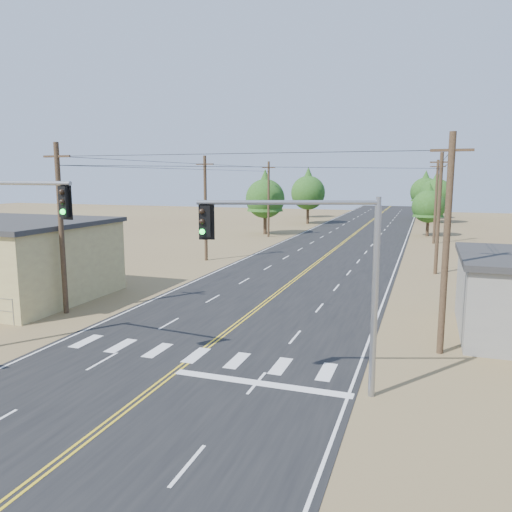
% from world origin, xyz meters
% --- Properties ---
extents(ground, '(220.00, 220.00, 0.00)m').
position_xyz_m(ground, '(0.00, 0.00, 0.00)').
color(ground, olive).
rests_on(ground, ground).
extents(road, '(15.00, 200.00, 0.02)m').
position_xyz_m(road, '(0.00, 30.00, 0.01)').
color(road, black).
rests_on(road, ground).
extents(utility_pole_left_near, '(1.80, 0.30, 10.00)m').
position_xyz_m(utility_pole_left_near, '(-10.50, 12.00, 5.12)').
color(utility_pole_left_near, '#4C3826').
rests_on(utility_pole_left_near, ground).
extents(utility_pole_left_mid, '(1.80, 0.30, 10.00)m').
position_xyz_m(utility_pole_left_mid, '(-10.50, 32.00, 5.12)').
color(utility_pole_left_mid, '#4C3826').
rests_on(utility_pole_left_mid, ground).
extents(utility_pole_left_far, '(1.80, 0.30, 10.00)m').
position_xyz_m(utility_pole_left_far, '(-10.50, 52.00, 5.12)').
color(utility_pole_left_far, '#4C3826').
rests_on(utility_pole_left_far, ground).
extents(utility_pole_right_near, '(1.80, 0.30, 10.00)m').
position_xyz_m(utility_pole_right_near, '(10.50, 12.00, 5.12)').
color(utility_pole_right_near, '#4C3826').
rests_on(utility_pole_right_near, ground).
extents(utility_pole_right_mid, '(1.80, 0.30, 10.00)m').
position_xyz_m(utility_pole_right_mid, '(10.50, 32.00, 5.12)').
color(utility_pole_right_mid, '#4C3826').
rests_on(utility_pole_right_mid, ground).
extents(utility_pole_right_far, '(1.80, 0.30, 10.00)m').
position_xyz_m(utility_pole_right_far, '(10.50, 52.00, 5.12)').
color(utility_pole_right_far, '#4C3826').
rests_on(utility_pole_right_far, ground).
extents(signal_mast_right, '(6.17, 2.36, 7.38)m').
position_xyz_m(signal_mast_right, '(6.22, 5.69, 5.02)').
color(signal_mast_right, gray).
rests_on(signal_mast_right, ground).
extents(tree_left_near, '(5.43, 5.43, 9.06)m').
position_xyz_m(tree_left_near, '(-11.87, 54.74, 5.54)').
color(tree_left_near, '#3F2D1E').
rests_on(tree_left_near, ground).
extents(tree_left_mid, '(5.76, 5.76, 9.61)m').
position_xyz_m(tree_left_mid, '(-9.79, 72.01, 5.88)').
color(tree_left_mid, '#3F2D1E').
rests_on(tree_left_mid, ground).
extents(tree_left_far, '(4.50, 4.50, 7.50)m').
position_xyz_m(tree_left_far, '(-12.83, 85.36, 4.59)').
color(tree_left_far, '#3F2D1E').
rests_on(tree_left_far, ground).
extents(tree_right_near, '(4.40, 4.40, 7.34)m').
position_xyz_m(tree_right_near, '(9.72, 59.75, 4.49)').
color(tree_right_near, '#3F2D1E').
rests_on(tree_right_near, ground).
extents(tree_right_mid, '(5.41, 5.41, 9.02)m').
position_xyz_m(tree_right_mid, '(10.86, 80.64, 5.52)').
color(tree_right_mid, '#3F2D1E').
rests_on(tree_right_mid, ground).
extents(tree_right_far, '(5.53, 5.53, 9.22)m').
position_xyz_m(tree_right_far, '(9.00, 89.35, 5.64)').
color(tree_right_far, '#3F2D1E').
rests_on(tree_right_far, ground).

